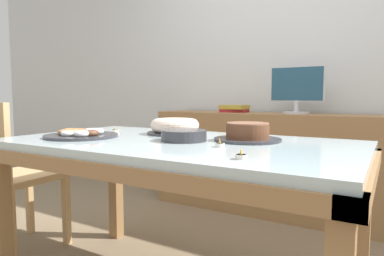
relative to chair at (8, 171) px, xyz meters
The scene contains 13 objects.
wall_back 2.33m from the chair, 58.55° to the left, with size 8.00×0.10×2.60m, color silver.
dining_table 1.16m from the chair, ahead, with size 1.65×0.92×0.77m.
chair is the anchor object (origin of this frame).
sideboard 1.95m from the chair, 53.93° to the left, with size 2.00×0.44×0.84m.
computer_monitor 2.12m from the chair, 49.51° to the left, with size 0.42×0.20×0.38m.
book_stack 1.80m from the chair, 62.84° to the left, with size 0.24×0.19×0.06m.
cake_chocolate_round 1.49m from the chair, 11.00° to the left, with size 0.31×0.31×0.08m.
cake_golden_bundt 1.09m from the chair, 19.69° to the left, with size 0.30×0.30×0.08m.
pastry_platter 0.71m from the chair, ahead, with size 0.36×0.36×0.04m.
plate_stack 1.22m from the chair, ahead, with size 0.21×0.21×0.05m.
tealight_right_edge 1.62m from the chair, ahead, with size 0.04×0.04×0.04m.
tealight_near_front 1.43m from the chair, ahead, with size 0.04×0.04×0.04m.
tealight_near_cakes 0.74m from the chair, 21.87° to the left, with size 0.04×0.04×0.04m.
Camera 1 is at (0.86, -1.32, 0.97)m, focal length 32.00 mm.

